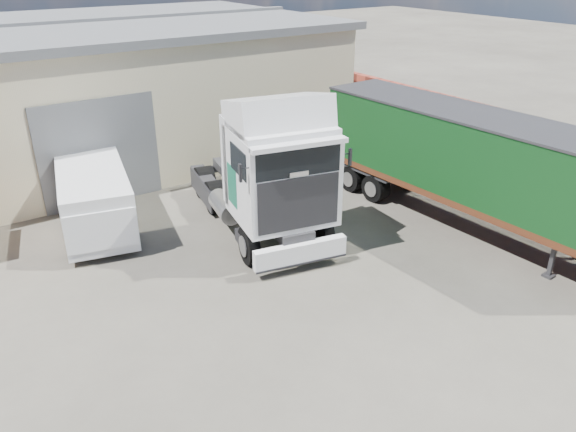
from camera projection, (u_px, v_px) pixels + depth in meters
ground at (331, 326)px, 13.04m from camera, size 120.00×120.00×0.00m
brick_boundary_wall at (462, 131)px, 22.84m from camera, size 0.35×26.00×2.50m
tractor_unit at (270, 177)px, 16.29m from camera, size 3.91×7.20×4.60m
box_trailer at (469, 158)px, 17.04m from camera, size 2.74×10.85×3.58m
panel_van at (95, 202)px, 17.01m from camera, size 2.91×5.05×1.94m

